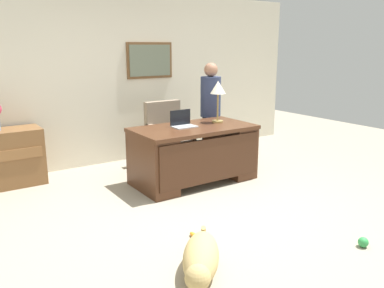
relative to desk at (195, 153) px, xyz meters
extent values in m
plane|color=#9E937F|center=(-0.37, -0.97, -0.42)|extent=(12.00, 12.00, 0.00)
cube|color=beige|center=(-0.37, 1.63, 0.93)|extent=(7.00, 0.12, 2.70)
cube|color=brown|center=(0.16, 1.56, 1.20)|extent=(0.83, 0.03, 0.58)
cube|color=slate|center=(0.16, 1.54, 1.20)|extent=(0.75, 0.01, 0.50)
cube|color=#4C2B19|center=(0.00, 0.03, 0.34)|extent=(1.66, 0.89, 0.05)
cube|color=#4C2B19|center=(-0.65, 0.03, -0.06)|extent=(0.36, 0.83, 0.74)
cube|color=#4C2B19|center=(0.65, 0.03, -0.06)|extent=(0.36, 0.83, 0.74)
cube|color=#412415|center=(0.00, -0.39, -0.02)|extent=(1.56, 0.04, 0.59)
cube|color=gray|center=(0.10, 0.82, -0.05)|extent=(0.60, 0.58, 0.18)
cylinder|color=black|center=(0.10, 0.82, -0.28)|extent=(0.10, 0.10, 0.28)
cylinder|color=black|center=(0.10, 0.82, -0.40)|extent=(0.52, 0.52, 0.05)
cube|color=gray|center=(0.10, 1.06, 0.31)|extent=(0.60, 0.12, 0.55)
cube|color=gray|center=(-0.16, 0.82, 0.15)|extent=(0.08, 0.50, 0.22)
cube|color=gray|center=(0.36, 0.82, 0.15)|extent=(0.08, 0.50, 0.22)
cylinder|color=#262323|center=(0.72, 0.62, -0.04)|extent=(0.26, 0.26, 0.77)
cylinder|color=navy|center=(0.72, 0.62, 0.66)|extent=(0.32, 0.32, 0.62)
sphere|color=#A47055|center=(0.72, 0.62, 1.08)|extent=(0.21, 0.21, 0.21)
ellipsoid|color=tan|center=(-1.26, -1.96, -0.27)|extent=(0.69, 0.76, 0.30)
sphere|color=tan|center=(-1.49, -2.24, -0.23)|extent=(0.20, 0.20, 0.20)
cylinder|color=tan|center=(-1.03, -1.67, -0.25)|extent=(0.13, 0.14, 0.21)
cube|color=#B2B5BA|center=(-0.13, 0.06, 0.37)|extent=(0.32, 0.22, 0.01)
cube|color=black|center=(-0.13, 0.17, 0.48)|extent=(0.32, 0.01, 0.21)
cylinder|color=#9E8447|center=(0.47, 0.10, 0.37)|extent=(0.16, 0.16, 0.02)
cylinder|color=#9E8447|center=(0.47, 0.10, 0.58)|extent=(0.02, 0.02, 0.39)
cone|color=silver|center=(0.47, 0.10, 0.87)|extent=(0.22, 0.22, 0.18)
sphere|color=green|center=(0.28, -2.45, -0.37)|extent=(0.10, 0.10, 0.10)
ellipsoid|color=orange|center=(-0.96, -1.41, -0.40)|extent=(0.06, 0.17, 0.05)
camera|label=1|loc=(-2.98, -4.40, 1.44)|focal=37.15mm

